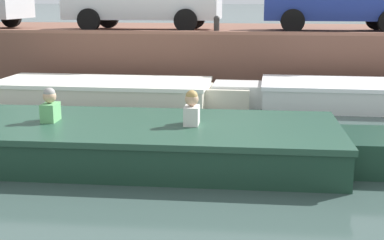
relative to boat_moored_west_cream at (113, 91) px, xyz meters
name	(u,v)px	position (x,y,z in m)	size (l,w,h in m)	color
ground_plane	(227,168)	(2.78, -4.41, -0.24)	(400.00, 400.00, 0.00)	#384C47
far_quay_wall	(246,52)	(2.78, 4.62, 0.46)	(60.00, 6.00, 1.40)	brown
far_wall_coping	(243,33)	(2.78, 1.74, 1.19)	(60.00, 0.24, 0.08)	#925F4C
boat_moored_west_cream	(113,91)	(0.00, 0.00, 0.00)	(5.59, 1.94, 0.49)	silver
boat_moored_central_white	(379,96)	(5.70, 0.05, 0.03)	(6.50, 1.98, 0.54)	white
motorboat_passing	(151,142)	(1.69, -4.20, 0.03)	(7.14, 2.29, 1.03)	#193828
mooring_bollard_mid	(217,24)	(2.13, 1.87, 1.39)	(0.15, 0.15, 0.45)	#2D2B28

